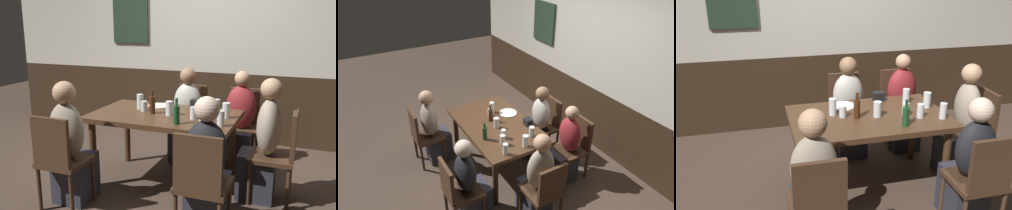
% 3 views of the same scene
% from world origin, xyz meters
% --- Properties ---
extents(ground_plane, '(12.00, 12.00, 0.00)m').
position_xyz_m(ground_plane, '(0.00, 0.00, 0.00)').
color(ground_plane, '#423328').
extents(wall_back, '(6.40, 0.13, 2.60)m').
position_xyz_m(wall_back, '(-0.01, 1.65, 1.30)').
color(wall_back, '#332316').
rests_on(wall_back, ground_plane).
extents(dining_table, '(1.46, 0.89, 0.74)m').
position_xyz_m(dining_table, '(0.00, 0.00, 0.65)').
color(dining_table, '#472D1C').
rests_on(dining_table, ground_plane).
extents(chair_left_near, '(0.40, 0.40, 0.88)m').
position_xyz_m(chair_left_near, '(-0.64, -0.86, 0.50)').
color(chair_left_near, '#422B1C').
rests_on(chair_left_near, ground_plane).
extents(chair_right_near, '(0.40, 0.40, 0.88)m').
position_xyz_m(chair_right_near, '(0.64, -0.86, 0.50)').
color(chair_right_near, '#422B1C').
rests_on(chair_right_near, ground_plane).
extents(chair_mid_far, '(0.40, 0.40, 0.88)m').
position_xyz_m(chair_mid_far, '(0.00, 0.86, 0.50)').
color(chair_mid_far, '#422B1C').
rests_on(chair_mid_far, ground_plane).
extents(chair_head_east, '(0.40, 0.40, 0.88)m').
position_xyz_m(chair_head_east, '(1.14, 0.00, 0.50)').
color(chair_head_east, '#422B1C').
rests_on(chair_head_east, ground_plane).
extents(chair_right_far, '(0.40, 0.40, 0.88)m').
position_xyz_m(chair_right_far, '(0.64, 0.86, 0.50)').
color(chair_right_far, '#422B1C').
rests_on(chair_right_far, ground_plane).
extents(person_left_near, '(0.34, 0.37, 1.15)m').
position_xyz_m(person_left_near, '(-0.64, -0.70, 0.49)').
color(person_left_near, '#2D2D38').
rests_on(person_left_near, ground_plane).
extents(person_right_near, '(0.34, 0.37, 1.12)m').
position_xyz_m(person_right_near, '(0.64, -0.70, 0.47)').
color(person_right_near, '#2D2D38').
rests_on(person_right_near, ground_plane).
extents(person_mid_far, '(0.34, 0.37, 1.12)m').
position_xyz_m(person_mid_far, '(-0.00, 0.70, 0.47)').
color(person_mid_far, '#2D2D38').
rests_on(person_mid_far, ground_plane).
extents(person_head_east, '(0.37, 0.34, 1.16)m').
position_xyz_m(person_head_east, '(0.98, 0.00, 0.49)').
color(person_head_east, '#2D2D38').
rests_on(person_head_east, ground_plane).
extents(person_right_far, '(0.34, 0.37, 1.11)m').
position_xyz_m(person_right_far, '(0.64, 0.70, 0.46)').
color(person_right_far, '#2D2D38').
rests_on(person_right_far, ground_plane).
extents(beer_glass_half, '(0.07, 0.07, 0.14)m').
position_xyz_m(beer_glass_half, '(0.47, 0.25, 0.80)').
color(beer_glass_half, silver).
rests_on(beer_glass_half, dining_table).
extents(tumbler_short, '(0.06, 0.06, 0.12)m').
position_xyz_m(tumbler_short, '(0.33, -0.08, 0.79)').
color(tumbler_short, silver).
rests_on(tumbler_short, dining_table).
extents(highball_clear, '(0.07, 0.07, 0.14)m').
position_xyz_m(highball_clear, '(0.07, -0.04, 0.80)').
color(highball_clear, silver).
rests_on(highball_clear, dining_table).
extents(pint_glass_pale, '(0.06, 0.06, 0.13)m').
position_xyz_m(pint_glass_pale, '(0.44, -0.16, 0.80)').
color(pint_glass_pale, silver).
rests_on(pint_glass_pale, dining_table).
extents(beer_glass_tall, '(0.07, 0.07, 0.15)m').
position_xyz_m(beer_glass_tall, '(0.61, 0.06, 0.81)').
color(beer_glass_tall, silver).
rests_on(beer_glass_tall, dining_table).
extents(tumbler_water, '(0.06, 0.06, 0.14)m').
position_xyz_m(tumbler_water, '(0.63, -0.22, 0.81)').
color(tumbler_water, silver).
rests_on(tumbler_water, dining_table).
extents(pint_glass_amber, '(0.07, 0.07, 0.16)m').
position_xyz_m(pint_glass_amber, '(-0.32, 0.10, 0.81)').
color(pint_glass_amber, silver).
rests_on(pint_glass_amber, dining_table).
extents(pint_glass_stout, '(0.07, 0.07, 0.11)m').
position_xyz_m(pint_glass_stout, '(-0.24, 0.03, 0.79)').
color(pint_glass_stout, silver).
rests_on(pint_glass_stout, dining_table).
extents(beer_bottle_green, '(0.06, 0.06, 0.24)m').
position_xyz_m(beer_bottle_green, '(0.24, -0.30, 0.83)').
color(beer_bottle_green, '#194723').
rests_on(beer_bottle_green, dining_table).
extents(beer_bottle_brown, '(0.06, 0.06, 0.24)m').
position_xyz_m(beer_bottle_brown, '(-0.12, -0.03, 0.83)').
color(beer_bottle_brown, '#42230F').
rests_on(beer_bottle_brown, dining_table).
extents(plate_white_large, '(0.25, 0.25, 0.01)m').
position_xyz_m(plate_white_large, '(-0.18, 0.28, 0.75)').
color(plate_white_large, white).
rests_on(plate_white_large, dining_table).
extents(condiment_caddy, '(0.11, 0.09, 0.09)m').
position_xyz_m(condiment_caddy, '(0.22, 0.36, 0.79)').
color(condiment_caddy, black).
rests_on(condiment_caddy, dining_table).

